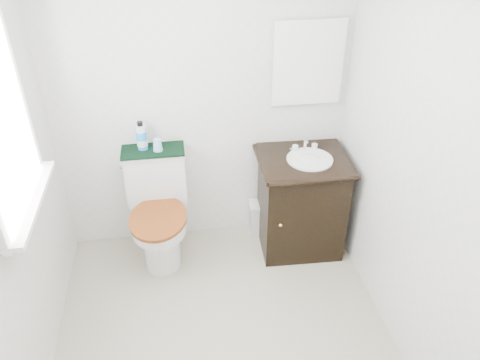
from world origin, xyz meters
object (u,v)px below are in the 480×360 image
object	(u,v)px
vanity	(301,201)
mouthwash_bottle	(142,137)
cup	(158,145)
toilet	(159,215)
trash_bin	(261,217)

from	to	relation	value
vanity	mouthwash_bottle	xyz separation A→B (m)	(-1.18, 0.21, 0.56)
cup	toilet	bearing A→B (deg)	-110.67
vanity	trash_bin	world-z (taller)	vanity
trash_bin	cup	world-z (taller)	cup
vanity	mouthwash_bottle	world-z (taller)	mouthwash_bottle
toilet	vanity	distance (m)	1.11
toilet	trash_bin	xyz separation A→B (m)	(0.84, 0.14, -0.23)
toilet	cup	world-z (taller)	cup
trash_bin	toilet	bearing A→B (deg)	-170.78
vanity	cup	size ratio (longest dim) A/B	10.41
trash_bin	cup	distance (m)	1.12
cup	trash_bin	bearing A→B (deg)	2.08
vanity	mouthwash_bottle	bearing A→B (deg)	169.87
toilet	vanity	size ratio (longest dim) A/B	0.94
toilet	cup	xyz separation A→B (m)	(0.04, 0.11, 0.55)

